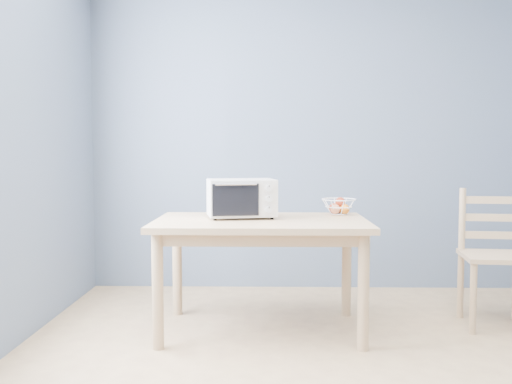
{
  "coord_description": "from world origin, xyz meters",
  "views": [
    {
      "loc": [
        -0.45,
        -2.74,
        1.19
      ],
      "look_at": [
        -0.54,
        1.04,
        0.93
      ],
      "focal_mm": 40.0,
      "sensor_mm": 36.0,
      "label": 1
    }
  ],
  "objects_px": {
    "toaster_oven": "(239,198)",
    "dining_chair": "(494,258)",
    "dining_table": "(261,235)",
    "fruit_basket": "(339,206)"
  },
  "relations": [
    {
      "from": "toaster_oven",
      "to": "dining_chair",
      "type": "relative_size",
      "value": 0.53
    },
    {
      "from": "toaster_oven",
      "to": "dining_chair",
      "type": "height_order",
      "value": "toaster_oven"
    },
    {
      "from": "toaster_oven",
      "to": "fruit_basket",
      "type": "relative_size",
      "value": 1.75
    },
    {
      "from": "dining_chair",
      "to": "toaster_oven",
      "type": "bearing_deg",
      "value": -170.56
    },
    {
      "from": "toaster_oven",
      "to": "dining_chair",
      "type": "bearing_deg",
      "value": -7.79
    },
    {
      "from": "dining_table",
      "to": "fruit_basket",
      "type": "height_order",
      "value": "fruit_basket"
    },
    {
      "from": "dining_table",
      "to": "dining_chair",
      "type": "relative_size",
      "value": 1.49
    },
    {
      "from": "fruit_basket",
      "to": "dining_chair",
      "type": "distance_m",
      "value": 1.12
    },
    {
      "from": "dining_table",
      "to": "toaster_oven",
      "type": "xyz_separation_m",
      "value": [
        -0.15,
        0.08,
        0.24
      ]
    },
    {
      "from": "dining_table",
      "to": "toaster_oven",
      "type": "distance_m",
      "value": 0.29
    }
  ]
}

